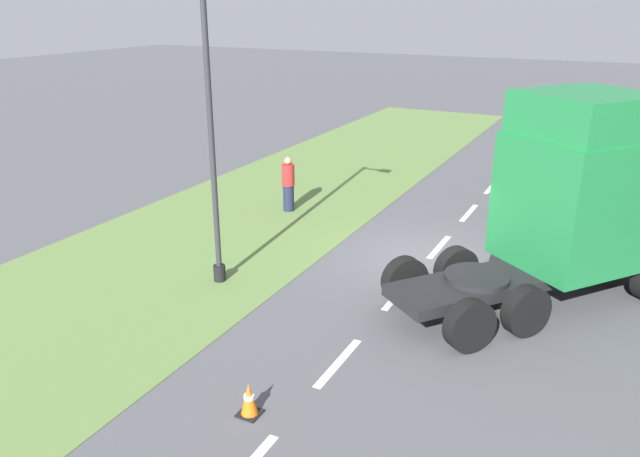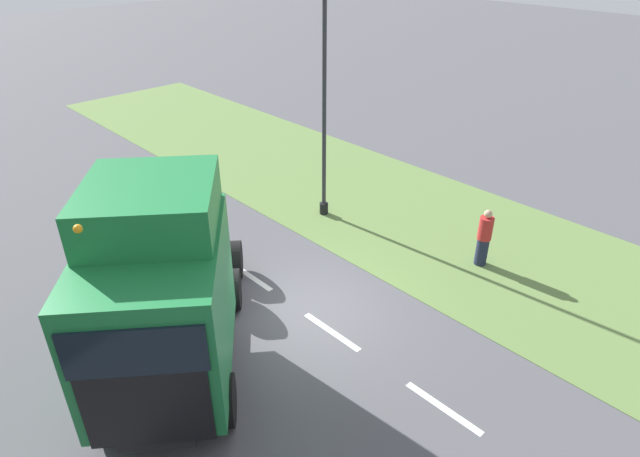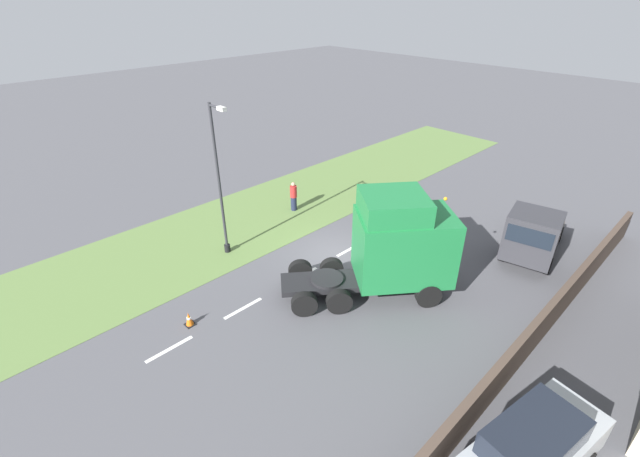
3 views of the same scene
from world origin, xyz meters
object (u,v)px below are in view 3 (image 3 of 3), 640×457
object	(u,v)px
pedestrian	(294,197)
traffic_cone_lead	(189,319)
parked_car	(529,452)
lamp_post	(221,189)
lorry_cab	(397,245)
flatbed_truck	(532,236)

from	to	relation	value
pedestrian	traffic_cone_lead	distance (m)	10.32
pedestrian	traffic_cone_lead	bearing A→B (deg)	-64.01
parked_car	lamp_post	size ratio (longest dim) A/B	0.70
pedestrian	traffic_cone_lead	xyz separation A→B (m)	(4.51, -9.26, -0.57)
lorry_cab	traffic_cone_lead	xyz separation A→B (m)	(-4.11, -7.27, -1.98)
parked_car	pedestrian	bearing A→B (deg)	169.47
lorry_cab	flatbed_truck	bearing A→B (deg)	101.98
lorry_cab	parked_car	distance (m)	8.36
lorry_cab	flatbed_truck	xyz separation A→B (m)	(3.04, 6.25, -0.83)
flatbed_truck	parked_car	distance (m)	11.05
lorry_cab	flatbed_truck	world-z (taller)	lorry_cab
flatbed_truck	traffic_cone_lead	world-z (taller)	flatbed_truck
flatbed_truck	pedestrian	world-z (taller)	flatbed_truck
lamp_post	pedestrian	xyz separation A→B (m)	(-1.20, 5.29, -2.55)
pedestrian	lorry_cab	bearing A→B (deg)	-13.00
parked_car	traffic_cone_lead	size ratio (longest dim) A/B	8.64
parked_car	pedestrian	size ratio (longest dim) A/B	2.89
traffic_cone_lead	pedestrian	bearing A→B (deg)	115.99
lorry_cab	pedestrian	bearing A→B (deg)	-155.08
lamp_post	traffic_cone_lead	world-z (taller)	lamp_post
flatbed_truck	traffic_cone_lead	size ratio (longest dim) A/B	10.38
flatbed_truck	traffic_cone_lead	bearing A→B (deg)	50.09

